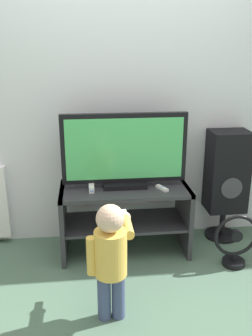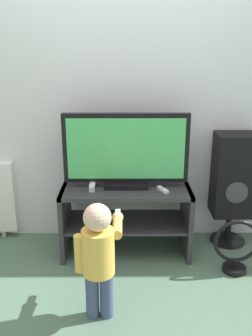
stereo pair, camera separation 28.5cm
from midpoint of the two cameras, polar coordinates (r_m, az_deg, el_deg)
name	(u,v)px [view 2 (the right image)]	position (r m, az deg, el deg)	size (l,w,h in m)	color
ground_plane	(126,265)	(3.06, 2.77, -14.65)	(16.00, 16.00, 0.00)	#4C6B56
wall_back	(126,91)	(3.14, 2.61, 11.67)	(10.00, 0.06, 2.60)	silver
tv_stand	(126,210)	(3.09, 2.65, -6.43)	(1.04, 0.48, 0.57)	#2D2D33
television	(126,151)	(2.94, 2.77, 2.50)	(0.99, 0.20, 0.60)	black
game_console	(93,185)	(2.98, -2.40, -2.71)	(0.04, 0.19, 0.05)	white
remote_primary	(163,190)	(2.96, 8.40, -3.33)	(0.09, 0.13, 0.03)	white
child	(99,252)	(2.34, -0.61, -12.75)	(0.30, 0.45, 0.79)	#3F4C72
speaker_tower	(233,177)	(3.30, 18.44, -1.41)	(0.33, 0.30, 0.98)	black
floor_fan	(236,248)	(3.05, 19.11, -11.59)	(0.35, 0.18, 0.44)	black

